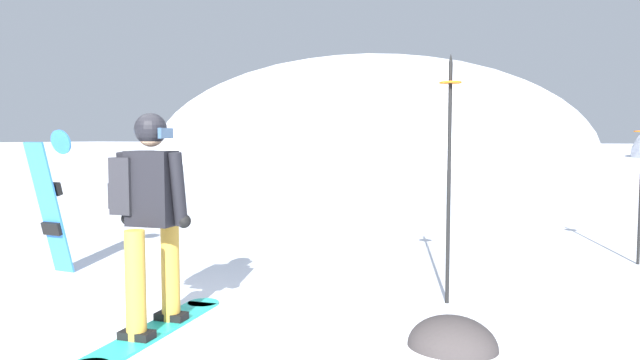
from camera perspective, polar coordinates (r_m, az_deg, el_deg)
The scene contains 6 objects.
ground_plane at distance 4.45m, azimuth -19.43°, elevation -16.17°, with size 300.00×300.00×0.00m, color white.
ridge_peak_main at distance 41.07m, azimuth 4.54°, elevation 2.06°, with size 29.98×26.98×14.07m.
snowboarder_main at distance 4.75m, azimuth -16.29°, elevation -3.36°, with size 0.64×1.83×1.71m.
spare_snowboard at distance 7.13m, azimuth -24.67°, elevation -1.90°, with size 0.28×0.42×1.62m.
piste_marker_far at distance 5.44m, azimuth 12.46°, elevation 1.55°, with size 0.20×0.20×2.28m.
rock_dark at distance 4.54m, azimuth 12.75°, elevation -15.60°, with size 0.66×0.56×0.46m.
Camera 1 is at (2.90, -3.00, 1.53)m, focal length 32.89 mm.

